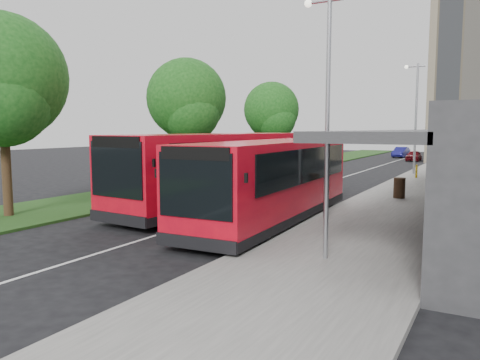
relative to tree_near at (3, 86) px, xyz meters
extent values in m
plane|color=black|center=(7.01, 2.95, -5.08)|extent=(120.00, 120.00, 0.00)
cube|color=slate|center=(13.01, 22.95, -5.00)|extent=(5.00, 80.00, 0.15)
cube|color=#1A3F14|center=(0.01, 22.95, -5.03)|extent=(5.00, 80.00, 0.10)
cube|color=silver|center=(7.01, 17.95, -5.07)|extent=(0.12, 70.00, 0.01)
cube|color=silver|center=(10.31, -5.05, -5.07)|extent=(0.12, 2.00, 0.01)
cube|color=silver|center=(10.31, 0.95, -5.07)|extent=(0.12, 2.00, 0.01)
cube|color=silver|center=(10.31, 6.95, -5.07)|extent=(0.12, 2.00, 0.01)
cube|color=silver|center=(10.31, 12.95, -5.07)|extent=(0.12, 2.00, 0.01)
cube|color=silver|center=(10.31, 18.95, -5.07)|extent=(0.12, 2.00, 0.01)
cube|color=silver|center=(10.31, 24.95, -5.07)|extent=(0.12, 2.00, 0.01)
cube|color=silver|center=(10.31, 30.95, -5.07)|extent=(0.12, 2.00, 0.01)
cube|color=silver|center=(10.31, 36.95, -5.07)|extent=(0.12, 2.00, 0.01)
cube|color=silver|center=(10.31, 42.95, -5.07)|extent=(0.12, 2.00, 0.01)
cube|color=silver|center=(10.31, 48.95, -5.07)|extent=(0.12, 2.00, 0.01)
cube|color=black|center=(15.49, 10.95, -3.48)|extent=(0.06, 24.00, 2.20)
cube|color=#2E2E31|center=(14.21, 10.95, -1.78)|extent=(2.80, 26.00, 0.25)
cylinder|color=#9C9EA4|center=(12.91, -0.05, -3.43)|extent=(0.12, 0.12, 3.30)
cylinder|color=#9C9EA4|center=(12.91, 21.95, -3.43)|extent=(0.12, 0.12, 3.30)
cylinder|color=#332114|center=(0.01, -0.05, -3.16)|extent=(0.36, 0.36, 3.85)
sphere|color=#124713|center=(0.01, -0.05, 0.34)|extent=(4.89, 4.89, 4.89)
sphere|color=#124713|center=(0.61, -0.45, -0.53)|extent=(3.50, 3.50, 3.50)
sphere|color=#124713|center=(-0.49, 0.45, -0.27)|extent=(3.85, 3.85, 3.85)
cylinder|color=#332114|center=(0.01, 11.95, -3.20)|extent=(0.36, 0.36, 3.76)
sphere|color=#124713|center=(0.01, 11.95, 0.22)|extent=(4.79, 4.79, 4.79)
sphere|color=#124713|center=(0.61, 11.55, -0.63)|extent=(3.42, 3.42, 3.42)
sphere|color=#124713|center=(-0.49, 12.45, -0.38)|extent=(3.76, 3.76, 3.76)
cylinder|color=#332114|center=(0.01, 23.95, -3.29)|extent=(0.36, 0.36, 3.58)
sphere|color=#124713|center=(0.01, 23.95, -0.04)|extent=(4.55, 4.55, 4.55)
sphere|color=#124713|center=(0.61, 23.55, -0.85)|extent=(3.25, 3.25, 3.25)
sphere|color=#124713|center=(-0.49, 24.45, -0.61)|extent=(3.58, 3.58, 3.58)
cylinder|color=#9C9EA4|center=(11.21, 4.95, -0.93)|extent=(0.16, 0.16, 8.00)
cylinder|color=#9C9EA4|center=(11.01, 4.95, 2.87)|extent=(1.40, 0.10, 0.10)
sphere|color=silver|center=(10.41, 4.95, 2.87)|extent=(0.28, 0.28, 0.28)
cylinder|color=#9C9EA4|center=(11.21, 24.95, -0.93)|extent=(0.16, 0.16, 8.00)
cylinder|color=#9C9EA4|center=(11.01, 24.95, 2.87)|extent=(1.40, 0.10, 0.10)
sphere|color=silver|center=(10.41, 24.95, 2.87)|extent=(0.28, 0.28, 0.28)
cube|color=red|center=(9.44, 4.12, -3.39)|extent=(2.95, 10.71, 2.68)
cube|color=black|center=(9.44, 4.12, -4.69)|extent=(2.98, 10.73, 0.30)
cube|color=black|center=(9.65, -1.21, -3.11)|extent=(2.27, 0.14, 1.77)
cube|color=black|center=(9.22, 9.44, -2.96)|extent=(2.22, 0.14, 1.31)
cube|color=black|center=(8.14, 4.37, -2.90)|extent=(0.42, 9.09, 1.21)
cube|color=black|center=(10.71, 4.47, -2.90)|extent=(0.42, 9.09, 1.21)
cube|color=black|center=(9.65, -1.22, -4.67)|extent=(2.53, 0.18, 0.35)
cube|color=black|center=(9.65, -1.22, -2.25)|extent=(2.12, 0.13, 0.35)
cube|color=black|center=(8.23, -1.04, -2.85)|extent=(0.08, 0.08, 0.25)
cube|color=black|center=(11.06, -0.93, -2.85)|extent=(0.08, 0.08, 0.25)
cylinder|color=black|center=(8.51, 0.64, -4.62)|extent=(0.34, 0.92, 0.91)
cylinder|color=black|center=(10.64, 0.72, -4.62)|extent=(0.34, 0.92, 0.91)
cylinder|color=black|center=(8.24, 7.51, -4.62)|extent=(0.34, 0.92, 0.91)
cylinder|color=black|center=(10.36, 7.59, -4.62)|extent=(0.34, 0.92, 0.91)
cube|color=red|center=(5.92, 5.91, -3.26)|extent=(3.59, 11.57, 2.88)
cube|color=black|center=(5.92, 5.91, -4.67)|extent=(3.62, 11.59, 0.33)
cube|color=black|center=(5.47, 0.21, -2.96)|extent=(2.44, 0.24, 1.90)
cube|color=black|center=(6.37, 11.61, -2.80)|extent=(2.38, 0.24, 1.41)
cube|color=black|center=(4.57, 6.34, -2.75)|extent=(0.81, 9.74, 1.30)
cube|color=black|center=(7.32, 6.13, -2.75)|extent=(0.81, 9.74, 1.30)
cube|color=black|center=(5.47, 0.20, -4.64)|extent=(2.71, 0.29, 0.38)
cube|color=black|center=(5.47, 0.20, -2.04)|extent=(2.27, 0.22, 0.38)
cube|color=black|center=(3.98, 0.57, -2.69)|extent=(0.09, 0.09, 0.27)
cube|color=black|center=(7.01, 0.33, -2.69)|extent=(0.09, 0.09, 0.27)
cylinder|color=black|center=(4.50, 2.32, -4.59)|extent=(0.40, 1.00, 0.98)
cylinder|color=black|center=(6.77, 2.14, -4.59)|extent=(0.40, 1.00, 0.98)
cylinder|color=black|center=(5.07, 9.68, -4.59)|extent=(0.40, 1.00, 0.98)
cylinder|color=black|center=(7.35, 9.50, -4.59)|extent=(0.40, 1.00, 0.98)
cylinder|color=#332314|center=(12.57, 11.82, -4.44)|extent=(0.69, 0.69, 0.98)
cylinder|color=yellow|center=(11.83, 22.03, -4.49)|extent=(0.16, 0.16, 0.88)
imported|color=#5F0D14|center=(8.66, 41.47, -4.50)|extent=(1.37, 3.37, 1.15)
imported|color=navy|center=(6.28, 47.32, -4.45)|extent=(1.59, 3.88, 1.25)
camera|label=1|loc=(16.71, -11.42, -1.59)|focal=35.00mm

